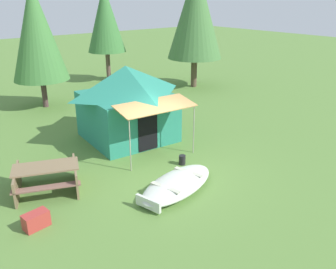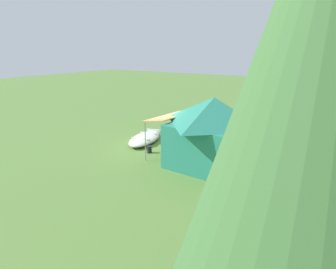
% 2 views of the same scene
% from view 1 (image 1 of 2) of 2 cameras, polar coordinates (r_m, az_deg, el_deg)
% --- Properties ---
extents(ground_plane, '(80.00, 80.00, 0.00)m').
position_cam_1_polar(ground_plane, '(11.24, -0.08, -5.63)').
color(ground_plane, '#588039').
extents(beached_rowboat, '(2.98, 1.87, 0.38)m').
position_cam_1_polar(beached_rowboat, '(10.03, 1.46, -7.95)').
color(beached_rowboat, silver).
rests_on(beached_rowboat, ground_plane).
extents(canvas_cabin_tent, '(3.39, 4.34, 2.77)m').
position_cam_1_polar(canvas_cabin_tent, '(13.27, -6.60, 5.23)').
color(canvas_cabin_tent, '#28816A').
rests_on(canvas_cabin_tent, ground_plane).
extents(picnic_table, '(2.19, 2.06, 0.75)m').
position_cam_1_polar(picnic_table, '(10.45, -18.91, -6.23)').
color(picnic_table, '#7F694A').
rests_on(picnic_table, ground_plane).
extents(cooler_box, '(0.63, 0.41, 0.39)m').
position_cam_1_polar(cooler_box, '(9.13, -20.41, -12.77)').
color(cooler_box, '#AE3631').
rests_on(cooler_box, ground_plane).
extents(fuel_can, '(0.31, 0.31, 0.32)m').
position_cam_1_polar(fuel_can, '(11.51, 2.29, -4.09)').
color(fuel_can, black).
rests_on(fuel_can, ground_plane).
extents(pine_tree_back_left, '(2.31, 2.31, 5.75)m').
position_cam_1_polar(pine_tree_back_left, '(22.60, -10.03, 17.83)').
color(pine_tree_back_left, brown).
rests_on(pine_tree_back_left, ground_plane).
extents(pine_tree_back_right, '(2.58, 2.58, 5.78)m').
position_cam_1_polar(pine_tree_back_right, '(17.84, -20.38, 15.21)').
color(pine_tree_back_right, '#4E3637').
rests_on(pine_tree_back_right, ground_plane).
extents(pine_tree_side, '(3.11, 3.11, 6.76)m').
position_cam_1_polar(pine_tree_side, '(20.91, 4.44, 18.98)').
color(pine_tree_side, brown).
rests_on(pine_tree_side, ground_plane).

